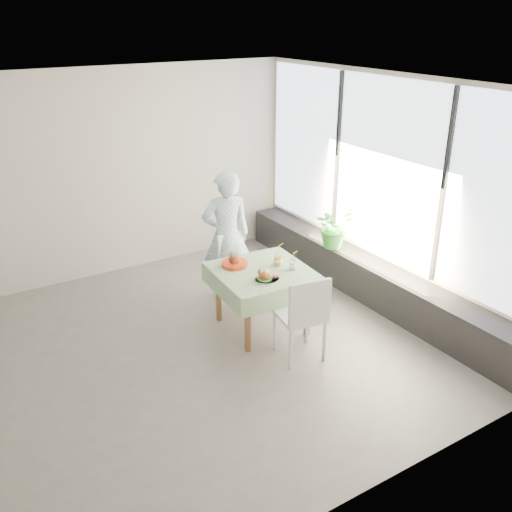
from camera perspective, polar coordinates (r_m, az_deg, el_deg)
floor at (r=6.28m, az=-8.73°, el=-10.13°), size 6.00×6.00×0.00m
ceiling at (r=5.29m, az=-10.63°, el=16.05°), size 6.00×6.00×0.00m
wall_back at (r=7.90m, az=-16.79°, el=7.44°), size 6.00×0.02×2.80m
wall_front at (r=3.69m, az=6.11°, el=-10.37°), size 6.00×0.02×2.80m
wall_right at (r=7.24m, az=12.89°, el=6.44°), size 0.02×5.00×2.80m
window_pane at (r=7.16m, az=12.89°, el=8.32°), size 0.01×4.80×2.18m
window_ledge at (r=7.52m, az=11.01°, el=-2.17°), size 0.40×4.80×0.50m
cafe_table at (r=6.56m, az=0.60°, el=-3.65°), size 1.12×1.12×0.74m
chair_far at (r=7.24m, az=-1.61°, el=-2.54°), size 0.49×0.49×0.89m
chair_near at (r=6.12m, az=4.43°, el=-7.55°), size 0.53×0.53×0.98m
diner at (r=7.15m, az=-2.99°, el=2.04°), size 0.70×0.55×1.68m
main_dish at (r=6.17m, az=0.99°, el=-2.06°), size 0.29×0.29×0.15m
juice_cup_orange at (r=6.53m, az=2.20°, el=-0.37°), size 0.11×0.11×0.30m
juice_cup_lemonade at (r=6.44m, az=3.68°, el=-0.87°), size 0.09×0.09×0.24m
second_dish at (r=6.53m, az=-2.17°, el=-0.65°), size 0.30×0.30×0.14m
potted_plant at (r=7.67m, az=7.83°, el=2.93°), size 0.55×0.49×0.57m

